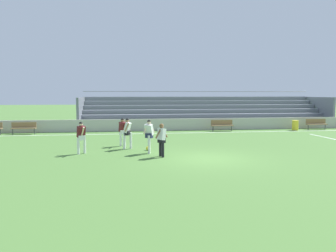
% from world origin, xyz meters
% --- Properties ---
extents(ground_plane, '(160.00, 160.00, 0.00)m').
position_xyz_m(ground_plane, '(0.00, 0.00, 0.00)').
color(ground_plane, '#477033').
extents(field_line_sideline, '(44.00, 0.12, 0.01)m').
position_xyz_m(field_line_sideline, '(0.00, 10.09, 0.00)').
color(field_line_sideline, white).
rests_on(field_line_sideline, ground).
extents(field_line_penalty_mark, '(0.12, 4.40, 0.01)m').
position_xyz_m(field_line_penalty_mark, '(10.12, 5.92, 0.00)').
color(field_line_penalty_mark, white).
rests_on(field_line_penalty_mark, ground).
extents(sideline_wall, '(48.00, 0.16, 0.98)m').
position_xyz_m(sideline_wall, '(0.00, 11.98, 0.49)').
color(sideline_wall, '#BCB7AD').
rests_on(sideline_wall, ground).
extents(bleacher_stand, '(23.00, 5.07, 3.30)m').
position_xyz_m(bleacher_stand, '(3.82, 15.13, 1.45)').
color(bleacher_stand, '#9EA3AD').
rests_on(bleacher_stand, ground).
extents(bench_far_left, '(1.80, 0.40, 0.90)m').
position_xyz_m(bench_far_left, '(4.12, 11.02, 0.55)').
color(bench_far_left, olive).
rests_on(bench_far_left, ground).
extents(bench_centre_sideline, '(1.80, 0.40, 0.90)m').
position_xyz_m(bench_centre_sideline, '(12.44, 11.02, 0.55)').
color(bench_centre_sideline, olive).
rests_on(bench_centre_sideline, ground).
extents(bench_near_wall_gap, '(1.80, 0.40, 0.90)m').
position_xyz_m(bench_near_wall_gap, '(-11.33, 11.02, 0.55)').
color(bench_near_wall_gap, olive).
rests_on(bench_near_wall_gap, ground).
extents(trash_bin, '(0.52, 0.52, 0.83)m').
position_xyz_m(trash_bin, '(10.37, 10.73, 0.41)').
color(trash_bin, yellow).
rests_on(trash_bin, ground).
extents(player_white_overlapping, '(0.49, 0.60, 1.69)m').
position_xyz_m(player_white_overlapping, '(-3.67, 3.28, 1.01)').
color(player_white_overlapping, white).
rests_on(player_white_overlapping, ground).
extents(player_white_trailing_run, '(0.63, 0.51, 1.72)m').
position_xyz_m(player_white_trailing_run, '(-2.59, 1.78, 1.03)').
color(player_white_trailing_run, white).
rests_on(player_white_trailing_run, ground).
extents(player_dark_on_ball, '(0.48, 0.71, 1.63)m').
position_xyz_m(player_dark_on_ball, '(-6.01, 2.10, 0.97)').
color(player_dark_on_ball, white).
rests_on(player_dark_on_ball, ground).
extents(player_white_pressing_high, '(0.68, 0.48, 1.61)m').
position_xyz_m(player_white_pressing_high, '(-2.08, 0.74, 0.95)').
color(player_white_pressing_high, black).
rests_on(player_white_pressing_high, ground).
extents(player_dark_challenging, '(0.49, 0.67, 1.62)m').
position_xyz_m(player_dark_challenging, '(-3.93, 4.36, 0.96)').
color(player_dark_challenging, white).
rests_on(player_dark_challenging, ground).
extents(soccer_ball, '(0.22, 0.22, 0.22)m').
position_xyz_m(soccer_ball, '(-2.59, 2.65, 0.11)').
color(soccer_ball, yellow).
rests_on(soccer_ball, ground).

